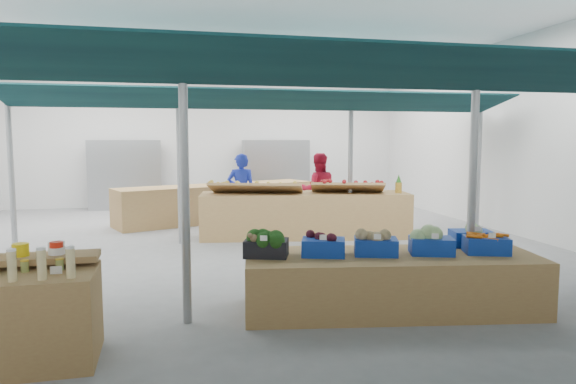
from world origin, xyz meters
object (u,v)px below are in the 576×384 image
at_px(veg_counter, 391,282).
at_px(fruit_counter, 305,215).
at_px(vendor_left, 241,192).
at_px(vendor_right, 318,190).

xyz_separation_m(veg_counter, fruit_counter, (0.16, 4.73, 0.13)).
relative_size(vendor_left, vendor_right, 1.00).
xyz_separation_m(veg_counter, vendor_left, (-1.04, 5.83, 0.53)).
height_order(veg_counter, fruit_counter, fruit_counter).
bearing_deg(veg_counter, fruit_counter, 97.05).
bearing_deg(veg_counter, vendor_right, 91.56).
bearing_deg(vendor_left, veg_counter, 108.60).
relative_size(veg_counter, vendor_right, 2.00).
xyz_separation_m(vendor_left, vendor_right, (1.80, 0.00, 0.00)).
distance_m(fruit_counter, vendor_right, 1.32).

